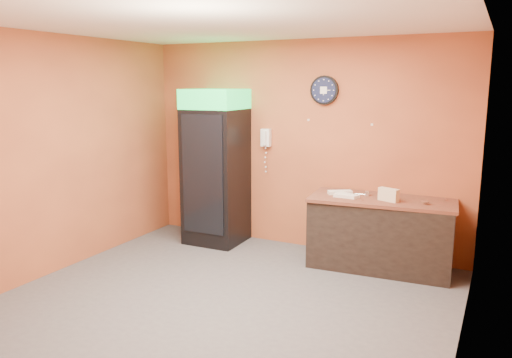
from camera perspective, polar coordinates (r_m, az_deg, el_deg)
The scene contains 15 objects.
floor at distance 5.41m, azimuth -3.14°, elevation -13.47°, with size 4.50×4.50×0.00m, color #47474C.
back_wall at distance 6.79m, azimuth 5.18°, elevation 3.82°, with size 4.50×0.02×2.80m, color #BA5E34.
left_wall at distance 6.42m, azimuth -21.00°, elevation 2.73°, with size 0.02×4.00×2.80m, color #BA5E34.
right_wall at distance 4.35m, azimuth 23.29°, elevation -1.03°, with size 0.02×4.00×2.80m, color #BA5E34.
ceiling at distance 4.96m, azimuth -3.50°, elevation 17.45°, with size 4.50×4.00×0.02m, color white.
beverage_cooler at distance 6.99m, azimuth -4.73°, elevation 1.14°, with size 0.77×0.79×2.15m.
prep_counter at distance 6.30m, azimuth 14.06°, elevation -6.19°, with size 1.67×0.74×0.83m, color black.
wall_clock at distance 6.60m, azimuth 7.81°, elevation 10.02°, with size 0.37×0.06×0.37m.
wall_phone at distance 6.93m, azimuth 1.12°, elevation 4.74°, with size 0.13×0.11×0.24m.
butcher_paper at distance 6.19m, azimuth 14.24°, elevation -2.32°, with size 1.70×0.77×0.04m, color brown.
sub_roll_stack at distance 6.03m, azimuth 14.91°, elevation -1.75°, with size 0.25×0.16×0.15m.
wrapped_sandwich_left at distance 6.12m, azimuth 10.12°, elevation -1.91°, with size 0.26×0.10×0.04m, color silver.
wrapped_sandwich_mid at distance 6.15m, azimuth 10.46°, elevation -1.86°, with size 0.28×0.11×0.04m, color silver.
wrapped_sandwich_right at distance 6.30m, azimuth 9.57°, elevation -1.51°, with size 0.29×0.12×0.04m, color silver.
kitchen_tool at distance 6.27m, azimuth 12.61°, elevation -1.61°, with size 0.06×0.06×0.06m, color silver.
Camera 1 is at (2.47, -4.27, 2.23)m, focal length 35.00 mm.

